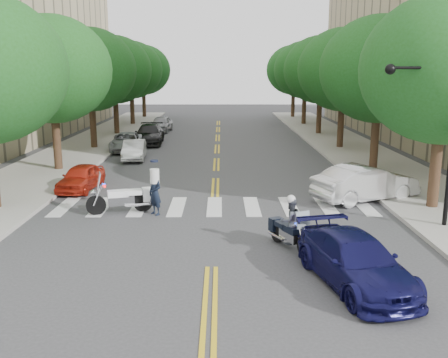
{
  "coord_description": "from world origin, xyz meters",
  "views": [
    {
      "loc": [
        0.27,
        -13.39,
        5.51
      ],
      "look_at": [
        0.39,
        5.91,
        1.3
      ],
      "focal_mm": 40.0,
      "sensor_mm": 36.0,
      "label": 1
    }
  ],
  "objects_px": {
    "sedan_blue": "(355,261)",
    "motorcycle_police": "(289,224)",
    "convertible": "(366,183)",
    "motorcycle_parked": "(125,198)",
    "officer_standing": "(155,193)"
  },
  "relations": [
    {
      "from": "motorcycle_parked",
      "to": "officer_standing",
      "type": "xyz_separation_m",
      "value": [
        1.22,
        -0.29,
        0.29
      ]
    },
    {
      "from": "motorcycle_police",
      "to": "officer_standing",
      "type": "distance_m",
      "value": 6.04
    },
    {
      "from": "motorcycle_parked",
      "to": "sedan_blue",
      "type": "relative_size",
      "value": 0.56
    },
    {
      "from": "motorcycle_police",
      "to": "convertible",
      "type": "relative_size",
      "value": 0.43
    },
    {
      "from": "officer_standing",
      "to": "sedan_blue",
      "type": "relative_size",
      "value": 0.39
    },
    {
      "from": "motorcycle_police",
      "to": "convertible",
      "type": "bearing_deg",
      "value": -150.32
    },
    {
      "from": "sedan_blue",
      "to": "motorcycle_police",
      "type": "bearing_deg",
      "value": 102.79
    },
    {
      "from": "motorcycle_police",
      "to": "officer_standing",
      "type": "bearing_deg",
      "value": -64.4
    },
    {
      "from": "motorcycle_parked",
      "to": "convertible",
      "type": "xyz_separation_m",
      "value": [
        10.0,
        1.8,
        0.2
      ]
    },
    {
      "from": "officer_standing",
      "to": "sedan_blue",
      "type": "height_order",
      "value": "officer_standing"
    },
    {
      "from": "sedan_blue",
      "to": "motorcycle_parked",
      "type": "bearing_deg",
      "value": 123.47
    },
    {
      "from": "motorcycle_parked",
      "to": "motorcycle_police",
      "type": "bearing_deg",
      "value": -141.12
    },
    {
      "from": "motorcycle_parked",
      "to": "convertible",
      "type": "relative_size",
      "value": 0.53
    },
    {
      "from": "motorcycle_parked",
      "to": "convertible",
      "type": "distance_m",
      "value": 10.16
    },
    {
      "from": "motorcycle_police",
      "to": "sedan_blue",
      "type": "xyz_separation_m",
      "value": [
        1.35,
        -2.77,
        -0.12
      ]
    }
  ]
}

